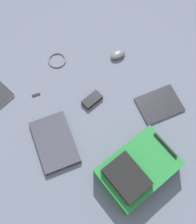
# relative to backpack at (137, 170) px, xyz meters

# --- Properties ---
(ground_plane) EXTENTS (4.01, 4.01, 0.00)m
(ground_plane) POSITION_rel_backpack_xyz_m (-0.40, -0.01, -0.07)
(ground_plane) COLOR #4C5160
(backpack) EXTENTS (0.34, 0.45, 0.17)m
(backpack) POSITION_rel_backpack_xyz_m (0.00, 0.00, 0.00)
(backpack) COLOR #1E662D
(backpack) RESTS_ON ground_plane
(laptop) EXTENTS (0.38, 0.28, 0.03)m
(laptop) POSITION_rel_backpack_xyz_m (-0.41, -0.32, -0.06)
(laptop) COLOR #24242C
(laptop) RESTS_ON ground_plane
(book_comic) EXTENTS (0.24, 0.29, 0.01)m
(book_comic) POSITION_rel_backpack_xyz_m (-0.28, 0.37, -0.07)
(book_comic) COLOR silver
(book_comic) RESTS_ON ground_plane
(computer_mouse) EXTENTS (0.07, 0.11, 0.04)m
(computer_mouse) POSITION_rel_backpack_xyz_m (-0.73, 0.34, -0.05)
(computer_mouse) COLOR #4C4C51
(computer_mouse) RESTS_ON ground_plane
(cable_coil) EXTENTS (0.12, 0.12, 0.01)m
(cable_coil) POSITION_rel_backpack_xyz_m (-0.92, -0.04, -0.07)
(cable_coil) COLOR #4C4C51
(cable_coil) RESTS_ON ground_plane
(power_brick) EXTENTS (0.09, 0.14, 0.03)m
(power_brick) POSITION_rel_backpack_xyz_m (-0.53, 0.01, -0.06)
(power_brick) COLOR black
(power_brick) RESTS_ON ground_plane
(usb_stick) EXTENTS (0.03, 0.06, 0.01)m
(usb_stick) POSITION_rel_backpack_xyz_m (-0.75, -0.28, -0.07)
(usb_stick) COLOR black
(usb_stick) RESTS_ON ground_plane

